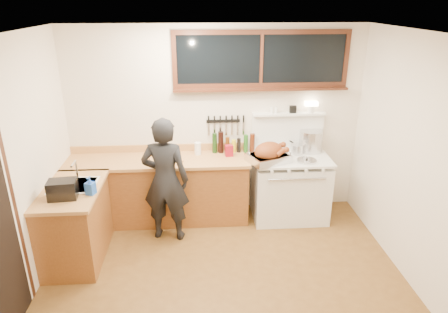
{
  "coord_description": "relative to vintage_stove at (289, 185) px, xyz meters",
  "views": [
    {
      "loc": [
        -0.26,
        -3.51,
        2.89
      ],
      "look_at": [
        0.05,
        0.85,
        1.15
      ],
      "focal_mm": 32.0,
      "sensor_mm": 36.0,
      "label": 1
    }
  ],
  "objects": [
    {
      "name": "ground_plane",
      "position": [
        -1.0,
        -1.41,
        -0.48
      ],
      "size": [
        4.0,
        3.5,
        0.02
      ],
      "primitive_type": "cube",
      "color": "brown"
    },
    {
      "name": "room_shell",
      "position": [
        -1.0,
        -1.41,
        1.18
      ],
      "size": [
        4.1,
        3.6,
        2.65
      ],
      "color": "silver",
      "rests_on": "ground"
    },
    {
      "name": "counter_back",
      "position": [
        -1.8,
        0.04,
        -0.01
      ],
      "size": [
        2.44,
        0.64,
        1.0
      ],
      "color": "brown",
      "rests_on": "ground"
    },
    {
      "name": "counter_left",
      "position": [
        -2.7,
        -0.79,
        -0.02
      ],
      "size": [
        0.64,
        1.09,
        0.9
      ],
      "color": "brown",
      "rests_on": "ground"
    },
    {
      "name": "sink_unit",
      "position": [
        -2.68,
        -0.71,
        0.38
      ],
      "size": [
        0.5,
        0.45,
        0.37
      ],
      "color": "white",
      "rests_on": "counter_left"
    },
    {
      "name": "vintage_stove",
      "position": [
        0.0,
        0.0,
        0.0
      ],
      "size": [
        1.02,
        0.74,
        1.58
      ],
      "color": "white",
      "rests_on": "ground"
    },
    {
      "name": "back_window",
      "position": [
        -0.4,
        0.31,
        1.6
      ],
      "size": [
        2.32,
        0.13,
        0.77
      ],
      "color": "black",
      "rests_on": "room_shell"
    },
    {
      "name": "knife_strip",
      "position": [
        -0.88,
        0.32,
        0.84
      ],
      "size": [
        0.52,
        0.03,
        0.28
      ],
      "color": "black",
      "rests_on": "room_shell"
    },
    {
      "name": "man",
      "position": [
        -1.67,
        -0.43,
        0.33
      ],
      "size": [
        0.64,
        0.48,
        1.6
      ],
      "color": "black",
      "rests_on": "ground"
    },
    {
      "name": "soap_bottle",
      "position": [
        -2.43,
        -0.94,
        0.54
      ],
      "size": [
        0.12,
        0.12,
        0.21
      ],
      "color": "blue",
      "rests_on": "counter_left"
    },
    {
      "name": "toaster",
      "position": [
        -2.7,
        -1.01,
        0.53
      ],
      "size": [
        0.31,
        0.23,
        0.2
      ],
      "color": "black",
      "rests_on": "counter_left"
    },
    {
      "name": "cutting_board",
      "position": [
        -1.68,
        -0.02,
        0.49
      ],
      "size": [
        0.47,
        0.41,
        0.14
      ],
      "color": "tan",
      "rests_on": "counter_back"
    },
    {
      "name": "roast_turkey",
      "position": [
        -0.33,
        -0.15,
        0.54
      ],
      "size": [
        0.62,
        0.55,
        0.27
      ],
      "color": "silver",
      "rests_on": "vintage_stove"
    },
    {
      "name": "stockpot",
      "position": [
        0.31,
        0.19,
        0.58
      ],
      "size": [
        0.38,
        0.38,
        0.3
      ],
      "color": "silver",
      "rests_on": "vintage_stove"
    },
    {
      "name": "saucepan",
      "position": [
        0.1,
        0.11,
        0.5
      ],
      "size": [
        0.23,
        0.31,
        0.13
      ],
      "color": "silver",
      "rests_on": "vintage_stove"
    },
    {
      "name": "pot_lid",
      "position": [
        0.16,
        -0.18,
        0.45
      ],
      "size": [
        0.34,
        0.34,
        0.04
      ],
      "color": "silver",
      "rests_on": "vintage_stove"
    },
    {
      "name": "coffee_tin",
      "position": [
        -0.84,
        0.08,
        0.51
      ],
      "size": [
        0.11,
        0.09,
        0.15
      ],
      "color": "maroon",
      "rests_on": "counter_back"
    },
    {
      "name": "pitcher",
      "position": [
        -1.26,
        0.17,
        0.52
      ],
      "size": [
        0.09,
        0.09,
        0.17
      ],
      "color": "white",
      "rests_on": "counter_back"
    },
    {
      "name": "bottle_cluster",
      "position": [
        -0.78,
        0.22,
        0.56
      ],
      "size": [
        0.59,
        0.07,
        0.3
      ],
      "color": "black",
      "rests_on": "counter_back"
    }
  ]
}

